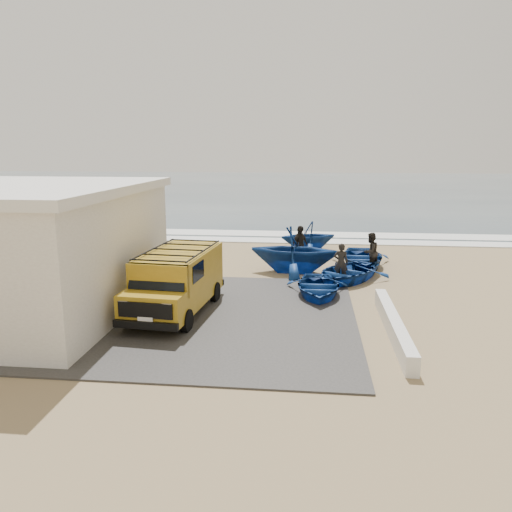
{
  "coord_description": "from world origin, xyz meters",
  "views": [
    {
      "loc": [
        2.43,
        -17.51,
        5.45
      ],
      "look_at": [
        0.31,
        2.08,
        1.2
      ],
      "focal_mm": 35.0,
      "sensor_mm": 36.0,
      "label": 1
    }
  ],
  "objects": [
    {
      "name": "boat_near_left",
      "position": [
        2.8,
        0.77,
        0.35
      ],
      "size": [
        2.47,
        3.43,
        0.71
      ],
      "primitive_type": "imported",
      "rotation": [
        0.0,
        0.0,
        0.01
      ],
      "color": "navy",
      "rests_on": "ground"
    },
    {
      "name": "boat_mid_left",
      "position": [
        1.8,
        4.35,
        1.03
      ],
      "size": [
        4.28,
        3.8,
        2.07
      ],
      "primitive_type": "imported",
      "rotation": [
        0.0,
        0.0,
        1.46
      ],
      "color": "navy",
      "rests_on": "ground"
    },
    {
      "name": "ocean",
      "position": [
        0.0,
        56.0,
        0.0
      ],
      "size": [
        180.0,
        88.0,
        0.01
      ],
      "primitive_type": "cube",
      "color": "#385166",
      "rests_on": "ground"
    },
    {
      "name": "slab",
      "position": [
        -2.0,
        -2.0,
        0.03
      ],
      "size": [
        12.0,
        10.0,
        0.05
      ],
      "primitive_type": "cube",
      "color": "#3B3936",
      "rests_on": "ground"
    },
    {
      "name": "ground",
      "position": [
        0.0,
        0.0,
        0.0
      ],
      "size": [
        160.0,
        160.0,
        0.0
      ],
      "primitive_type": "plane",
      "color": "#967E57"
    },
    {
      "name": "parapet",
      "position": [
        5.0,
        -3.0,
        0.28
      ],
      "size": [
        0.35,
        6.0,
        0.55
      ],
      "primitive_type": "cube",
      "color": "silver",
      "rests_on": "ground"
    },
    {
      "name": "van",
      "position": [
        -1.96,
        -1.69,
        1.16
      ],
      "size": [
        2.4,
        5.18,
        2.15
      ],
      "rotation": [
        0.0,
        0.0,
        -0.09
      ],
      "color": "#B1881A",
      "rests_on": "ground"
    },
    {
      "name": "surf_line",
      "position": [
        0.0,
        12.0,
        0.03
      ],
      "size": [
        180.0,
        1.6,
        0.06
      ],
      "primitive_type": "cube",
      "color": "white",
      "rests_on": "ground"
    },
    {
      "name": "fisherman_front",
      "position": [
        3.77,
        2.92,
        0.82
      ],
      "size": [
        0.67,
        0.51,
        1.64
      ],
      "primitive_type": "imported",
      "rotation": [
        0.0,
        0.0,
        2.93
      ],
      "color": "black",
      "rests_on": "ground"
    },
    {
      "name": "fisherman_back",
      "position": [
        1.99,
        5.94,
        0.94
      ],
      "size": [
        1.04,
        1.15,
        1.88
      ],
      "primitive_type": "imported",
      "rotation": [
        0.0,
        0.0,
        0.9
      ],
      "color": "black",
      "rests_on": "ground"
    },
    {
      "name": "boat_mid_right",
      "position": [
        4.93,
        5.87,
        0.41
      ],
      "size": [
        2.96,
        4.07,
        0.83
      ],
      "primitive_type": "imported",
      "rotation": [
        0.0,
        0.0,
        -0.03
      ],
      "color": "navy",
      "rests_on": "ground"
    },
    {
      "name": "surf_wash",
      "position": [
        0.0,
        14.5,
        0.02
      ],
      "size": [
        180.0,
        2.2,
        0.04
      ],
      "primitive_type": "cube",
      "color": "white",
      "rests_on": "ground"
    },
    {
      "name": "boat_near_right",
      "position": [
        4.01,
        3.04,
        0.4
      ],
      "size": [
        4.41,
        4.71,
        0.79
      ],
      "primitive_type": "imported",
      "rotation": [
        0.0,
        0.0,
        -0.59
      ],
      "color": "navy",
      "rests_on": "ground"
    },
    {
      "name": "boat_far_left",
      "position": [
        2.37,
        9.5,
        0.79
      ],
      "size": [
        3.67,
        3.41,
        1.59
      ],
      "primitive_type": "imported",
      "rotation": [
        0.0,
        0.0,
        -1.25
      ],
      "color": "navy",
      "rests_on": "ground"
    },
    {
      "name": "fisherman_middle",
      "position": [
        5.2,
        4.96,
        0.88
      ],
      "size": [
        1.06,
        1.09,
        1.76
      ],
      "primitive_type": "imported",
      "rotation": [
        0.0,
        0.0,
        -2.26
      ],
      "color": "black",
      "rests_on": "ground"
    },
    {
      "name": "building",
      "position": [
        -7.5,
        -2.0,
        2.16
      ],
      "size": [
        8.4,
        9.4,
        4.3
      ],
      "color": "white",
      "rests_on": "ground"
    }
  ]
}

